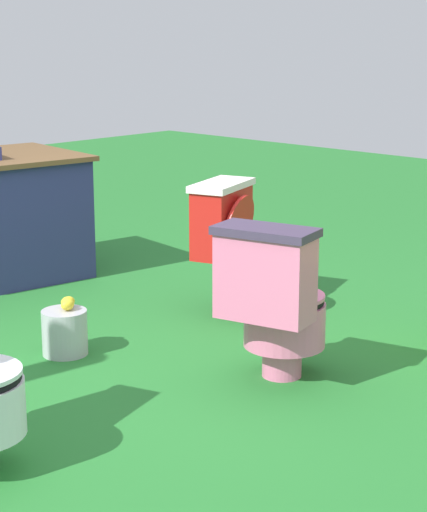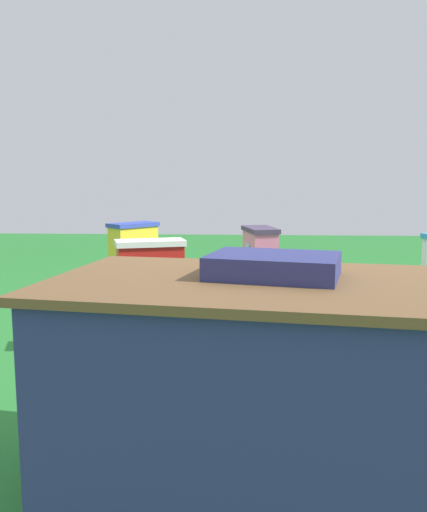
{
  "view_description": "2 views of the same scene",
  "coord_description": "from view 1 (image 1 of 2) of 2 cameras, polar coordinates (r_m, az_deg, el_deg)",
  "views": [
    {
      "loc": [
        -2.77,
        -3.15,
        1.57
      ],
      "look_at": [
        0.26,
        -0.27,
        0.53
      ],
      "focal_mm": 66.64,
      "sensor_mm": 36.0,
      "label": 1
    },
    {
      "loc": [
        0.35,
        3.66,
        1.11
      ],
      "look_at": [
        0.6,
        -0.66,
        0.49
      ],
      "focal_mm": 37.68,
      "sensor_mm": 36.0,
      "label": 2
    }
  ],
  "objects": [
    {
      "name": "toilet_pink",
      "position": [
        4.19,
        3.77,
        -2.75
      ],
      "size": [
        0.57,
        0.5,
        0.73
      ],
      "rotation": [
        0.0,
        0.0,
        4.94
      ],
      "color": "pink",
      "rests_on": "ground"
    },
    {
      "name": "toilet_red",
      "position": [
        5.17,
        1.56,
        0.53
      ],
      "size": [
        0.53,
        0.59,
        0.73
      ],
      "rotation": [
        0.0,
        0.0,
        3.45
      ],
      "color": "red",
      "rests_on": "ground"
    },
    {
      "name": "lemon_bucket",
      "position": [
        4.65,
        -8.91,
        -4.46
      ],
      "size": [
        0.22,
        0.22,
        0.28
      ],
      "color": "#B7B7BF",
      "rests_on": "ground"
    },
    {
      "name": "ground",
      "position": [
        4.48,
        -4.9,
        -6.66
      ],
      "size": [
        14.0,
        14.0,
        0.0
      ],
      "primitive_type": "plane",
      "color": "#26752D"
    }
  ]
}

